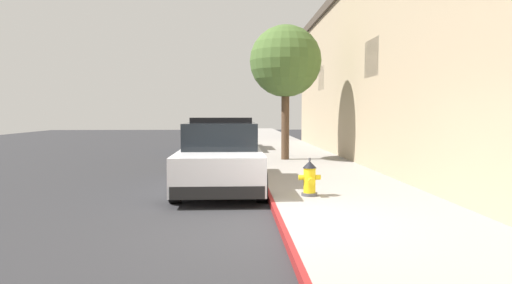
# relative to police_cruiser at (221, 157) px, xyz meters

# --- Properties ---
(ground_plane) EXTENTS (30.82, 60.00, 0.20)m
(ground_plane) POSITION_rel_police_cruiser_xyz_m (-3.29, 6.20, -0.84)
(ground_plane) COLOR #2B2B2D
(sidewalk_pavement) EXTENTS (3.27, 60.00, 0.14)m
(sidewalk_pavement) POSITION_rel_police_cruiser_xyz_m (2.71, 6.20, -0.68)
(sidewalk_pavement) COLOR gray
(sidewalk_pavement) RESTS_ON ground
(curb_painted_edge) EXTENTS (0.08, 60.00, 0.14)m
(curb_painted_edge) POSITION_rel_police_cruiser_xyz_m (1.03, 6.20, -0.68)
(curb_painted_edge) COLOR maroon
(curb_painted_edge) RESTS_ON ground
(storefront_building) EXTENTS (6.38, 26.78, 6.54)m
(storefront_building) POSITION_rel_police_cruiser_xyz_m (7.41, 2.35, 2.53)
(storefront_building) COLOR tan
(storefront_building) RESTS_ON ground
(police_cruiser) EXTENTS (1.94, 4.84, 1.68)m
(police_cruiser) POSITION_rel_police_cruiser_xyz_m (0.00, 0.00, 0.00)
(police_cruiser) COLOR white
(police_cruiser) RESTS_ON ground
(parked_car_silver_ahead) EXTENTS (1.94, 4.84, 1.56)m
(parked_car_silver_ahead) POSITION_rel_police_cruiser_xyz_m (0.15, 10.01, -0.00)
(parked_car_silver_ahead) COLOR navy
(parked_car_silver_ahead) RESTS_ON ground
(fire_hydrant) EXTENTS (0.44, 0.40, 0.76)m
(fire_hydrant) POSITION_rel_police_cruiser_xyz_m (1.82, -1.84, -0.26)
(fire_hydrant) COLOR #4C4C51
(fire_hydrant) RESTS_ON sidewalk_pavement
(street_tree) EXTENTS (2.52, 2.52, 4.73)m
(street_tree) POSITION_rel_police_cruiser_xyz_m (2.13, 5.06, 2.84)
(street_tree) COLOR brown
(street_tree) RESTS_ON sidewalk_pavement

